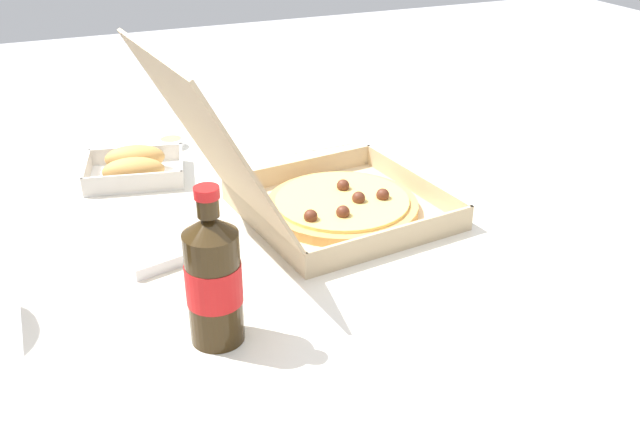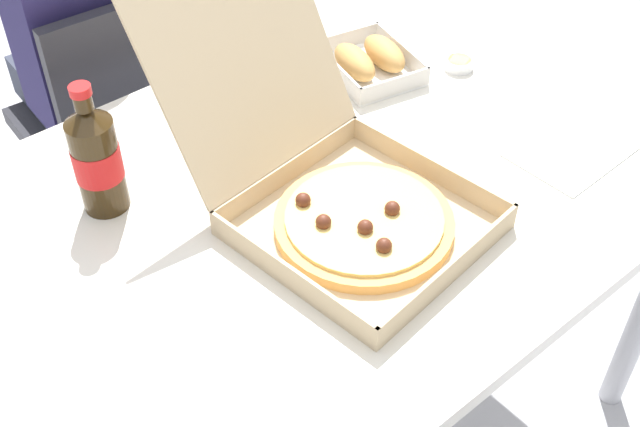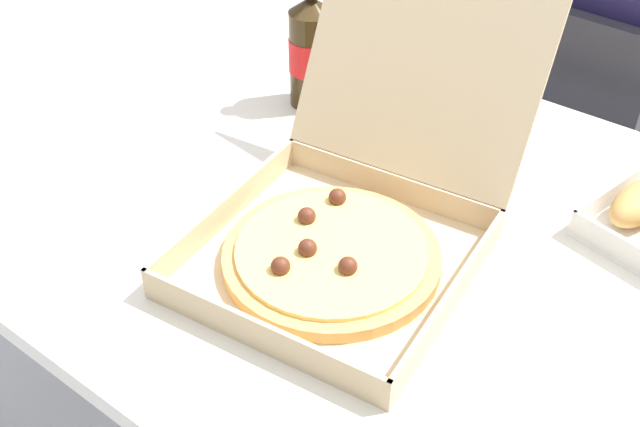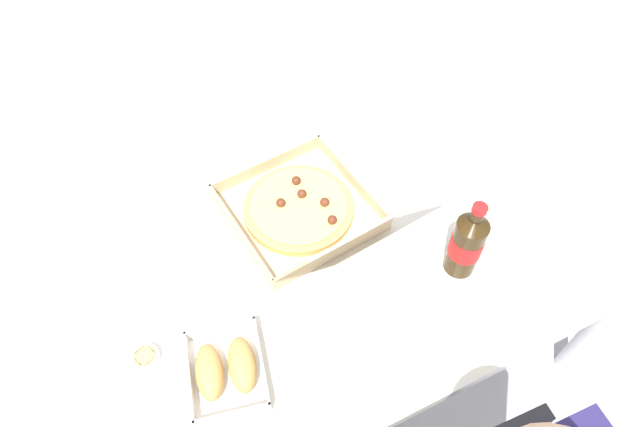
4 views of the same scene
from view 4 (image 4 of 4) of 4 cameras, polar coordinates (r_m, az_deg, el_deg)
name	(u,v)px [view 4 (image 4 of 4)]	position (r m, az deg, el deg)	size (l,w,h in m)	color
ground_plane	(341,353)	(1.96, 2.23, -14.35)	(10.00, 10.00, 0.00)	#B2B2B7
dining_table	(349,251)	(1.39, 3.05, -3.90)	(1.47, 0.86, 0.72)	silver
pizza_box_open	(308,212)	(1.31, -1.22, 0.11)	(0.38, 0.52, 0.34)	tan
bread_side_box	(226,369)	(1.16, -9.77, -15.72)	(0.19, 0.22, 0.06)	white
cola_bottle	(467,243)	(1.24, 15.07, -2.99)	(0.07, 0.07, 0.22)	#33230F
paper_menu	(130,245)	(1.39, -19.20, -3.08)	(0.21, 0.15, 0.00)	white
napkin_pile	(373,319)	(1.21, 5.59, -10.90)	(0.11, 0.11, 0.02)	white
dipping_sauce_cup	(146,357)	(1.22, -17.73, -14.08)	(0.06, 0.06, 0.02)	white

